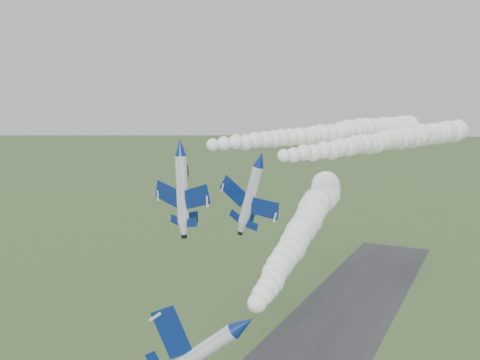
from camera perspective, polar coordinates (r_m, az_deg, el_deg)
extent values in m
cylinder|color=silver|center=(44.73, 0.35, -15.18)|extent=(3.45, 8.01, 1.95)
cone|color=navy|center=(40.41, -1.46, -17.80)|extent=(2.31, 2.38, 1.95)
cone|color=silver|center=(48.99, 1.76, -13.10)|extent=(2.24, 2.02, 1.95)
cylinder|color=black|center=(49.84, 2.00, -12.73)|extent=(1.08, 0.74, 0.99)
ellipsoid|color=black|center=(42.73, 0.21, -15.85)|extent=(1.80, 2.87, 1.30)
cube|color=navy|center=(45.08, -1.69, -12.12)|extent=(3.10, 2.71, 3.44)
cube|color=navy|center=(45.99, 2.61, -17.63)|extent=(3.10, 2.71, 3.44)
cube|color=navy|center=(48.03, 0.46, -12.04)|extent=(1.39, 1.24, 1.52)
cube|color=navy|center=(48.49, 2.61, -14.82)|extent=(1.39, 1.24, 1.52)
cube|color=navy|center=(47.57, 2.61, -12.80)|extent=(1.94, 1.78, 1.34)
cylinder|color=silver|center=(72.21, -6.39, 3.48)|extent=(4.48, 8.96, 1.66)
cone|color=navy|center=(68.87, -10.06, 3.20)|extent=(2.33, 2.75, 1.66)
cone|color=silver|center=(75.68, -3.17, 3.70)|extent=(2.19, 2.35, 1.66)
cylinder|color=black|center=(76.39, -2.58, 3.75)|extent=(1.00, 0.88, 0.84)
ellipsoid|color=black|center=(70.79, -7.86, 3.85)|extent=(2.04, 3.25, 1.11)
cube|color=navy|center=(75.25, -7.38, 3.40)|extent=(5.45, 4.00, 0.36)
cube|color=navy|center=(70.30, -4.22, 3.37)|extent=(5.45, 4.00, 0.36)
cube|color=navy|center=(76.34, -4.55, 3.67)|extent=(2.39, 1.80, 0.20)
cube|color=navy|center=(73.78, -2.85, 3.66)|extent=(2.39, 1.80, 0.20)
cube|color=navy|center=(74.85, -3.90, 4.71)|extent=(0.77, 1.68, 2.34)
cylinder|color=silver|center=(68.55, 2.17, 2.21)|extent=(3.54, 8.02, 1.76)
cone|color=navy|center=(64.72, -0.49, 1.89)|extent=(2.19, 2.40, 1.76)
cone|color=silver|center=(72.36, 4.46, 2.49)|extent=(2.11, 2.04, 1.76)
cylinder|color=black|center=(73.12, 4.88, 2.54)|extent=(1.00, 0.75, 0.89)
ellipsoid|color=black|center=(66.82, 1.24, 2.50)|extent=(1.77, 2.88, 1.18)
cube|color=navy|center=(70.73, 0.81, 2.99)|extent=(4.52, 3.13, 1.47)
cube|color=navy|center=(67.71, 4.31, 1.27)|extent=(4.52, 3.13, 1.47)
cube|color=navy|center=(72.47, 3.17, 2.88)|extent=(1.99, 1.42, 0.67)
cube|color=navy|center=(70.92, 5.00, 2.00)|extent=(1.99, 1.42, 0.67)
cube|color=navy|center=(71.19, 4.23, 3.33)|extent=(1.08, 1.62, 1.98)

